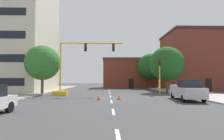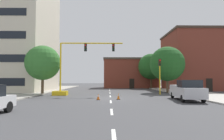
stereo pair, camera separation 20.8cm
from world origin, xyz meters
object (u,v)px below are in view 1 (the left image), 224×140
tree_right_far (150,67)px  traffic_light_pole_right (160,68)px  traffic_signal_gantry (69,78)px  tree_right_mid (167,64)px  traffic_cone_roadside_a (119,96)px  pickup_truck_silver (187,90)px  traffic_cone_roadside_b (99,97)px  tree_left_near (43,63)px

tree_right_far → traffic_light_pole_right: bearing=-98.6°
traffic_signal_gantry → tree_right_mid: size_ratio=1.26×
tree_right_far → traffic_cone_roadside_a: 24.62m
pickup_truck_silver → traffic_cone_roadside_b: pickup_truck_silver is taller
tree_right_far → tree_left_near: 24.46m
traffic_light_pole_right → traffic_cone_roadside_a: bearing=-133.9°
traffic_signal_gantry → tree_left_near: (-3.83, 1.22, 2.04)m
traffic_light_pole_right → tree_right_far: bearing=81.4°
tree_right_far → tree_left_near: (-18.30, -16.21, -0.59)m
tree_right_mid → tree_left_near: tree_right_mid is taller
traffic_signal_gantry → tree_right_mid: 15.04m
traffic_signal_gantry → tree_left_near: traffic_signal_gantry is taller
tree_left_near → pickup_truck_silver: tree_left_near is taller
tree_left_near → traffic_light_pole_right: bearing=-1.3°
traffic_light_pole_right → tree_right_far: tree_right_far is taller
traffic_light_pole_right → traffic_cone_roadside_b: 10.70m
traffic_light_pole_right → tree_left_near: size_ratio=0.72×
tree_right_far → tree_left_near: tree_right_far is taller
tree_right_far → traffic_cone_roadside_b: size_ratio=12.84×
traffic_cone_roadside_a → pickup_truck_silver: bearing=-7.5°
traffic_signal_gantry → tree_right_far: tree_right_far is taller
traffic_signal_gantry → tree_right_far: bearing=50.3°
traffic_light_pole_right → tree_left_near: (-15.80, 0.37, 0.74)m
tree_right_mid → tree_right_far: tree_right_far is taller
traffic_light_pole_right → tree_right_mid: 4.45m
traffic_signal_gantry → pickup_truck_silver: (12.70, -6.14, -1.26)m
tree_right_mid → tree_left_near: 18.28m
tree_right_mid → tree_left_near: bearing=-169.2°
tree_left_near → traffic_cone_roadside_a: 12.48m
tree_left_near → traffic_cone_roadside_a: size_ratio=9.94×
traffic_signal_gantry → traffic_cone_roadside_a: 8.27m
pickup_truck_silver → traffic_cone_roadside_a: (-6.62, 0.88, -0.65)m
pickup_truck_silver → traffic_cone_roadside_a: bearing=172.5°
traffic_signal_gantry → pickup_truck_silver: bearing=-25.8°
traffic_signal_gantry → traffic_light_pole_right: (11.97, 0.85, 1.29)m
pickup_truck_silver → traffic_cone_roadside_a: size_ratio=8.32×
tree_right_far → tree_left_near: size_ratio=1.16×
tree_right_mid → traffic_cone_roadside_a: tree_right_mid is taller
traffic_cone_roadside_a → traffic_cone_roadside_b: traffic_cone_roadside_a is taller
traffic_cone_roadside_a → traffic_cone_roadside_b: size_ratio=1.11×
tree_right_mid → traffic_cone_roadside_b: (-10.09, -10.21, -4.14)m
traffic_light_pole_right → pickup_truck_silver: 7.48m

